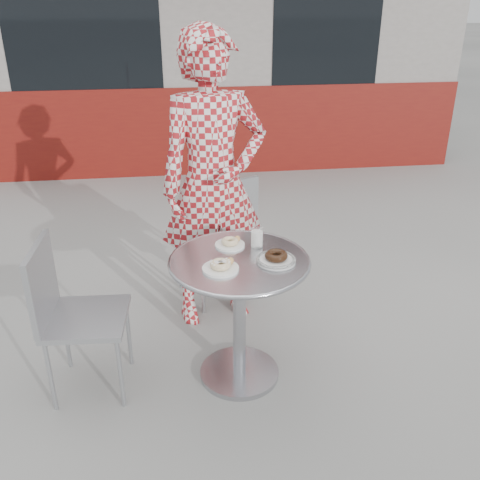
{
  "coord_description": "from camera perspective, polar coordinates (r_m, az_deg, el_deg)",
  "views": [
    {
      "loc": [
        -0.34,
        -2.45,
        2.01
      ],
      "look_at": [
        -0.02,
        0.04,
        0.81
      ],
      "focal_mm": 40.0,
      "sensor_mm": 36.0,
      "label": 1
    }
  ],
  "objects": [
    {
      "name": "chair_far",
      "position": [
        3.74,
        -2.63,
        -2.08
      ],
      "size": [
        0.57,
        0.57,
        0.91
      ],
      "rotation": [
        0.0,
        0.0,
        3.54
      ],
      "color": "#ABAEB3",
      "rests_on": "ground"
    },
    {
      "name": "ground",
      "position": [
        3.19,
        0.43,
        -13.58
      ],
      "size": [
        60.0,
        60.0,
        0.0
      ],
      "primitive_type": "plane",
      "color": "gray",
      "rests_on": "ground"
    },
    {
      "name": "plate_far",
      "position": [
        2.88,
        -1.04,
        -0.31
      ],
      "size": [
        0.16,
        0.16,
        0.04
      ],
      "rotation": [
        0.0,
        0.0,
        0.22
      ],
      "color": "white",
      "rests_on": "bistro_table"
    },
    {
      "name": "chair_left",
      "position": [
        3.03,
        -15.9,
        -10.79
      ],
      "size": [
        0.44,
        0.44,
        0.87
      ],
      "rotation": [
        0.0,
        0.0,
        1.51
      ],
      "color": "#ABAEB3",
      "rests_on": "ground"
    },
    {
      "name": "milk_cup",
      "position": [
        2.85,
        1.81,
        0.2
      ],
      "size": [
        0.07,
        0.07,
        0.11
      ],
      "rotation": [
        0.0,
        0.0,
        0.28
      ],
      "color": "white",
      "rests_on": "bistro_table"
    },
    {
      "name": "storefront",
      "position": [
        8.04,
        -5.3,
        21.65
      ],
      "size": [
        6.02,
        4.55,
        3.0
      ],
      "color": "gray",
      "rests_on": "ground"
    },
    {
      "name": "seated_person",
      "position": [
        3.27,
        -2.85,
        5.95
      ],
      "size": [
        0.75,
        0.57,
        1.84
      ],
      "primitive_type": "imported",
      "rotation": [
        0.0,
        0.0,
        0.22
      ],
      "color": "maroon",
      "rests_on": "ground"
    },
    {
      "name": "plate_checker",
      "position": [
        2.72,
        3.87,
        -1.97
      ],
      "size": [
        0.2,
        0.2,
        0.05
      ],
      "rotation": [
        0.0,
        0.0,
        0.07
      ],
      "color": "white",
      "rests_on": "bistro_table"
    },
    {
      "name": "plate_near",
      "position": [
        2.64,
        -2.04,
        -2.79
      ],
      "size": [
        0.18,
        0.18,
        0.05
      ],
      "rotation": [
        0.0,
        0.0,
        0.16
      ],
      "color": "white",
      "rests_on": "bistro_table"
    },
    {
      "name": "bistro_table",
      "position": [
        2.83,
        -0.07,
        -5.34
      ],
      "size": [
        0.74,
        0.74,
        0.75
      ],
      "rotation": [
        0.0,
        0.0,
        0.17
      ],
      "color": "silver",
      "rests_on": "ground"
    }
  ]
}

